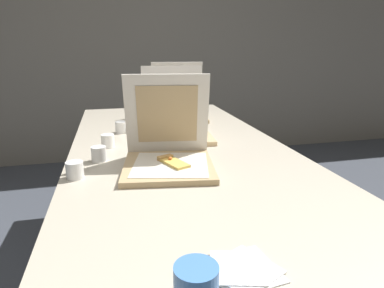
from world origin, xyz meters
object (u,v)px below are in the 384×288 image
(table, at_px, (180,156))
(cup_white_far, at_px, (121,127))
(pizza_box_front, at_px, (168,154))
(cup_white_near_center, at_px, (99,154))
(pizza_box_back, at_px, (179,110))
(cup_white_near_left, at_px, (75,170))
(cup_white_mid, at_px, (108,141))
(napkin_pile, at_px, (242,269))
(pizza_box_middle, at_px, (176,126))

(table, relative_size, cup_white_far, 35.51)
(pizza_box_front, relative_size, cup_white_far, 6.30)
(cup_white_near_center, bearing_deg, pizza_box_back, 57.57)
(pizza_box_back, height_order, cup_white_near_left, pizza_box_back)
(cup_white_mid, relative_size, cup_white_near_left, 1.00)
(cup_white_near_left, distance_m, cup_white_near_center, 0.19)
(cup_white_near_left, bearing_deg, cup_white_far, 73.73)
(cup_white_near_left, bearing_deg, napkin_pile, -57.83)
(table, height_order, cup_white_near_left, cup_white_near_left)
(cup_white_near_left, relative_size, napkin_pile, 0.37)
(table, bearing_deg, pizza_box_back, 79.11)
(pizza_box_back, bearing_deg, pizza_box_front, -97.89)
(pizza_box_middle, height_order, cup_white_mid, pizza_box_middle)
(cup_white_mid, bearing_deg, pizza_box_front, -54.83)
(table, height_order, cup_white_near_center, cup_white_near_center)
(pizza_box_middle, xyz_separation_m, cup_white_near_left, (-0.46, -0.48, -0.02))
(pizza_box_middle, height_order, cup_white_near_left, pizza_box_middle)
(pizza_box_middle, bearing_deg, cup_white_near_left, -129.23)
(table, distance_m, cup_white_far, 0.43)
(table, relative_size, pizza_box_front, 5.64)
(cup_white_near_left, distance_m, napkin_pile, 0.73)
(pizza_box_front, xyz_separation_m, cup_white_far, (-0.16, 0.59, -0.02))
(pizza_box_front, xyz_separation_m, cup_white_near_center, (-0.26, 0.14, -0.02))
(pizza_box_back, distance_m, cup_white_mid, 0.73)
(pizza_box_middle, relative_size, napkin_pile, 2.67)
(table, height_order, pizza_box_back, pizza_box_back)
(cup_white_near_left, xyz_separation_m, cup_white_far, (0.18, 0.62, 0.00))
(table, distance_m, cup_white_mid, 0.34)
(napkin_pile, bearing_deg, cup_white_near_center, 111.52)
(cup_white_near_center, xyz_separation_m, cup_white_far, (0.10, 0.45, 0.00))
(table, xyz_separation_m, pizza_box_back, (0.12, 0.65, 0.10))
(pizza_box_front, bearing_deg, napkin_pile, -77.44)
(pizza_box_middle, distance_m, cup_white_mid, 0.37)
(table, bearing_deg, cup_white_near_center, -162.13)
(cup_white_near_center, relative_size, napkin_pile, 0.37)
(cup_white_near_center, height_order, cup_white_far, same)
(pizza_box_front, relative_size, cup_white_near_left, 6.30)
(cup_white_far, bearing_deg, pizza_box_front, -74.64)
(napkin_pile, bearing_deg, cup_white_mid, 105.72)
(pizza_box_middle, relative_size, pizza_box_back, 1.19)
(table, height_order, napkin_pile, napkin_pile)
(pizza_box_middle, distance_m, pizza_box_back, 0.46)
(cup_white_mid, bearing_deg, table, -12.97)
(cup_white_near_center, height_order, napkin_pile, cup_white_near_center)
(pizza_box_back, xyz_separation_m, cup_white_near_left, (-0.56, -0.93, -0.02))
(pizza_box_front, bearing_deg, cup_white_far, 113.92)
(pizza_box_back, height_order, napkin_pile, pizza_box_back)
(pizza_box_front, xyz_separation_m, napkin_pile, (0.05, -0.65, -0.05))
(pizza_box_back, distance_m, cup_white_far, 0.49)
(pizza_box_front, height_order, cup_white_near_center, pizza_box_front)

